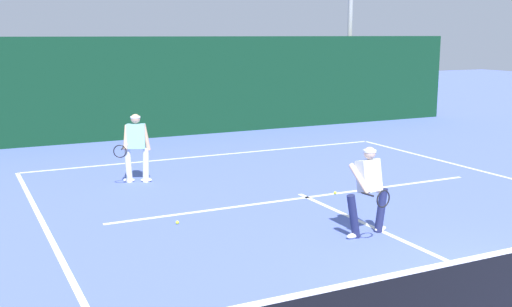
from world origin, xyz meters
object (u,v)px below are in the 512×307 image
(player_near, at_px, (369,188))
(tennis_ball, at_px, (335,193))
(tennis_ball_extra, at_px, (177,222))
(player_far, at_px, (136,145))

(player_near, bearing_deg, tennis_ball, -121.08)
(player_near, bearing_deg, tennis_ball_extra, -45.73)
(player_far, xyz_separation_m, tennis_ball_extra, (-0.23, -3.48, -0.84))
(player_near, distance_m, player_far, 6.02)
(tennis_ball, relative_size, tennis_ball_extra, 1.00)
(player_near, xyz_separation_m, tennis_ball_extra, (-2.70, 2.00, -0.80))
(tennis_ball, bearing_deg, player_far, 139.73)
(player_near, xyz_separation_m, tennis_ball, (1.02, 2.53, -0.80))
(player_far, relative_size, tennis_ball, 24.00)
(player_far, bearing_deg, tennis_ball, 162.93)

